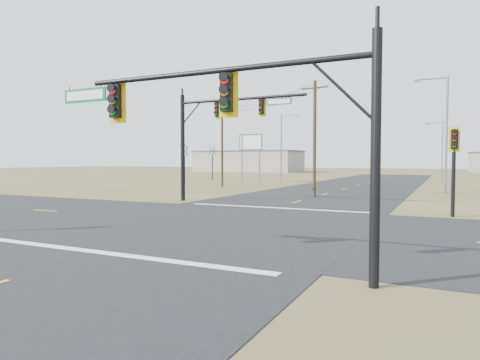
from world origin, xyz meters
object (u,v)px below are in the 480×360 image
at_px(pedestal_signal_ne, 454,152).
at_px(utility_pole_far, 222,145).
at_px(mast_arm_far, 215,124).
at_px(highway_sign, 251,149).
at_px(utility_pole_near, 315,137).
at_px(bare_tree_a, 184,149).
at_px(streetlight_a, 444,127).
at_px(mast_arm_near, 225,108).
at_px(streetlight_c, 283,144).
at_px(streetlight_b, 441,148).
at_px(bare_tree_b, 212,149).

bearing_deg(pedestal_signal_ne, utility_pole_far, 132.21).
height_order(mast_arm_far, highway_sign, mast_arm_far).
xyz_separation_m(utility_pole_near, utility_pole_far, (-13.73, 9.25, -0.18)).
relative_size(utility_pole_near, bare_tree_a, 1.65).
height_order(pedestal_signal_ne, streetlight_a, streetlight_a).
bearing_deg(mast_arm_near, utility_pole_far, 104.91).
distance_m(utility_pole_near, streetlight_a, 13.79).
xyz_separation_m(utility_pole_near, highway_sign, (-14.80, 19.58, -0.30)).
distance_m(streetlight_c, bare_tree_a, 13.74).
xyz_separation_m(utility_pole_far, highway_sign, (-1.06, 10.33, -0.12)).
bearing_deg(streetlight_a, streetlight_b, 93.68).
distance_m(utility_pole_near, utility_pole_far, 16.56).
bearing_deg(streetlight_a, pedestal_signal_ne, -85.64).
xyz_separation_m(mast_arm_far, streetlight_c, (-5.37, 28.80, -0.39)).
relative_size(utility_pole_far, streetlight_c, 0.98).
relative_size(mast_arm_near, pedestal_signal_ne, 2.10).
relative_size(highway_sign, streetlight_a, 0.61).
relative_size(utility_pole_far, bare_tree_a, 1.59).
xyz_separation_m(mast_arm_far, highway_sign, (-9.43, 26.99, -1.01)).
bearing_deg(pedestal_signal_ne, bare_tree_b, 124.79).
height_order(mast_arm_near, mast_arm_far, mast_arm_far).
xyz_separation_m(highway_sign, streetlight_b, (23.87, 11.81, 0.08)).
relative_size(pedestal_signal_ne, streetlight_a, 0.45).
bearing_deg(mast_arm_near, streetlight_a, 67.74).
bearing_deg(highway_sign, bare_tree_a, -126.98).
bearing_deg(utility_pole_far, streetlight_c, 76.13).
distance_m(pedestal_signal_ne, bare_tree_a, 37.70).
bearing_deg(streetlight_a, utility_pole_far, -176.35).
height_order(streetlight_c, bare_tree_b, streetlight_c).
distance_m(mast_arm_near, highway_sign, 47.81).
height_order(mast_arm_far, bare_tree_a, mast_arm_far).
bearing_deg(mast_arm_near, highway_sign, 100.11).
distance_m(bare_tree_a, bare_tree_b, 12.95).
bearing_deg(pedestal_signal_ne, highway_sign, 120.72).
bearing_deg(streetlight_b, bare_tree_a, -150.36).
height_order(mast_arm_far, utility_pole_near, utility_pole_near).
relative_size(mast_arm_near, utility_pole_far, 1.11).
xyz_separation_m(pedestal_signal_ne, utility_pole_far, (-24.04, 18.26, 1.33)).
distance_m(utility_pole_far, streetlight_c, 12.51).
xyz_separation_m(utility_pole_far, bare_tree_b, (-10.13, 15.49, 0.08)).
xyz_separation_m(pedestal_signal_ne, highway_sign, (-25.10, 28.59, 1.22)).
bearing_deg(utility_pole_far, highway_sign, 95.86).
distance_m(utility_pole_far, streetlight_a, 23.39).
xyz_separation_m(streetlight_c, bare_tree_a, (-10.14, -9.24, -0.70)).
bearing_deg(bare_tree_b, mast_arm_near, -59.97).
bearing_deg(utility_pole_near, mast_arm_far, -125.91).
bearing_deg(highway_sign, mast_arm_near, -63.96).
relative_size(mast_arm_near, mast_arm_far, 1.04).
distance_m(mast_arm_far, utility_pole_far, 18.67).
relative_size(mast_arm_far, utility_pole_near, 1.02).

